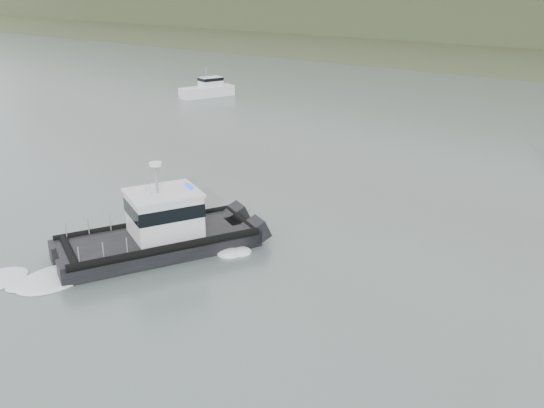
{
  "coord_description": "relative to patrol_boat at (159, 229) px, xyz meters",
  "views": [
    {
      "loc": [
        17.84,
        -11.6,
        12.33
      ],
      "look_at": [
        1.57,
        9.64,
        2.4
      ],
      "focal_mm": 40.0,
      "sensor_mm": 36.0,
      "label": 1
    }
  ],
  "objects": [
    {
      "name": "ground",
      "position": [
        2.64,
        -6.29,
        -1.16
      ],
      "size": [
        400.0,
        400.0,
        0.0
      ],
      "primitive_type": "plane",
      "color": "#51605B",
      "rests_on": "ground"
    },
    {
      "name": "motorboat",
      "position": [
        -26.55,
        31.73,
        -0.33
      ],
      "size": [
        3.81,
        6.39,
        3.33
      ],
      "rotation": [
        0.0,
        0.0,
        -0.32
      ],
      "color": "white",
      "rests_on": "ground"
    },
    {
      "name": "patrol_boat",
      "position": [
        0.0,
        0.0,
        0.0
      ],
      "size": [
        7.2,
        10.08,
        4.62
      ],
      "rotation": [
        0.0,
        0.0,
        -0.44
      ],
      "color": "black",
      "rests_on": "ground"
    }
  ]
}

